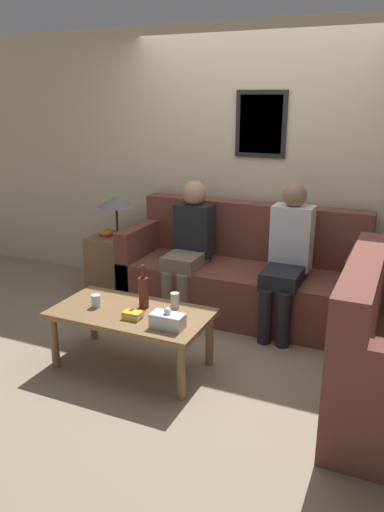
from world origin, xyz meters
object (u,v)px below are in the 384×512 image
coffee_table (131,318)px  wine_bottle (144,292)px  drinking_glass (96,301)px  person_left (190,241)px  couch_main (243,277)px  person_right (288,253)px

coffee_table → wine_bottle: wine_bottle is taller
drinking_glass → person_left: bearing=78.4°
coffee_table → drinking_glass: drinking_glass is taller
wine_bottle → drinking_glass: size_ratio=3.59×
couch_main → person_right: bearing=-22.6°
drinking_glass → person_right: (1.16, 1.14, 0.19)m
coffee_table → person_left: size_ratio=0.95×
person_left → person_right: bearing=-1.5°
wine_bottle → person_left: size_ratio=0.27×
couch_main → person_right: 0.60m
wine_bottle → drinking_glass: (-0.33, -0.13, -0.08)m
couch_main → wine_bottle: 1.27m
wine_bottle → person_left: (-0.09, 1.03, 0.11)m
wine_bottle → couch_main: bearing=72.6°
coffee_table → person_left: bearing=92.1°
person_right → coffee_table: bearing=-128.5°
coffee_table → person_left: person_left is taller
couch_main → wine_bottle: couch_main is taller
couch_main → person_left: 0.60m
person_right → couch_main: bearing=157.4°
couch_main → person_right: size_ratio=1.73×
coffee_table → drinking_glass: (-0.28, -0.03, 0.10)m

